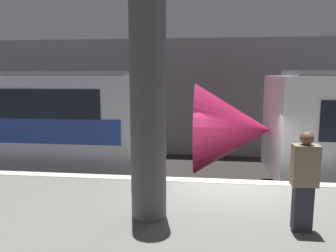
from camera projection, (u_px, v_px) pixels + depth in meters
ground_plane at (229, 225)px, 7.66m from camera, size 120.00×120.00×0.00m
platform at (237, 243)px, 5.77m from camera, size 40.00×3.68×1.12m
station_rear_barrier at (220, 98)px, 13.81m from camera, size 50.00×0.15×4.97m
support_pillar_near at (148, 113)px, 5.30m from camera, size 0.59×0.59×3.52m
person_waiting at (304, 180)px, 4.94m from camera, size 0.38×0.24×1.55m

